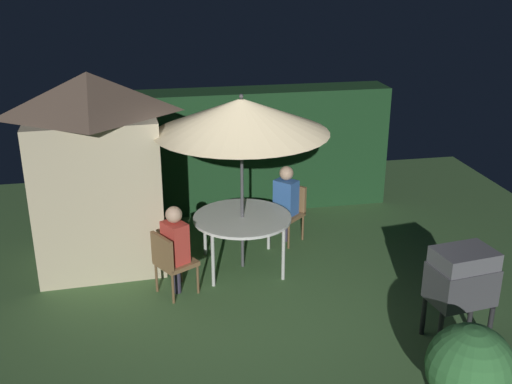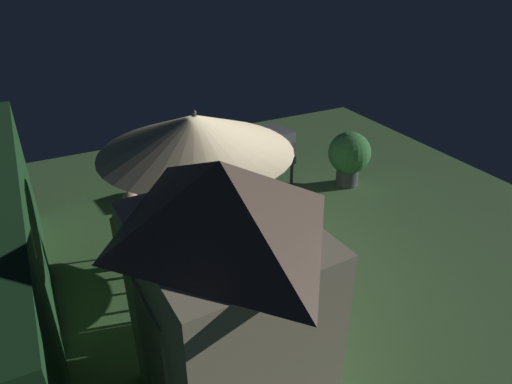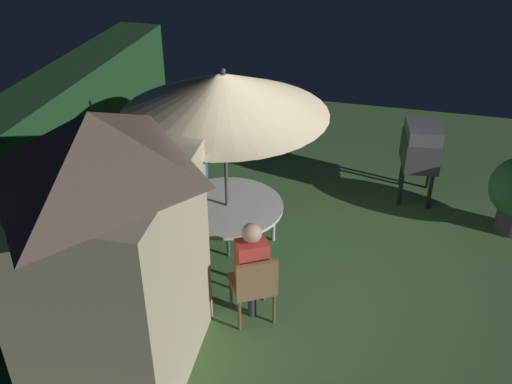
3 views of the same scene
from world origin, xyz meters
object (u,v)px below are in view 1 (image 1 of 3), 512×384
(patio_table, at_px, (242,220))
(chair_near_shed, at_px, (171,260))
(bbq_grill, at_px, (462,278))
(person_in_blue, at_px, (286,195))
(garden_shed, at_px, (96,171))
(patio_umbrella, at_px, (241,116))
(chair_far_side, at_px, (289,209))
(person_in_red, at_px, (175,240))
(potted_plant_by_shed, at_px, (469,372))

(patio_table, relative_size, chair_near_shed, 1.57)
(bbq_grill, distance_m, person_in_blue, 3.35)
(garden_shed, xyz_separation_m, person_in_blue, (2.83, 0.21, -0.66))
(person_in_blue, bearing_deg, patio_umbrella, -138.16)
(bbq_grill, bearing_deg, chair_far_side, 111.96)
(chair_near_shed, distance_m, person_in_blue, 2.34)
(patio_umbrella, bearing_deg, person_in_blue, 41.84)
(chair_far_side, relative_size, person_in_red, 0.71)
(garden_shed, distance_m, bbq_grill, 5.09)
(bbq_grill, height_order, potted_plant_by_shed, bbq_grill)
(bbq_grill, bearing_deg, garden_shed, 145.43)
(patio_table, distance_m, bbq_grill, 3.18)
(patio_table, height_order, potted_plant_by_shed, potted_plant_by_shed)
(bbq_grill, relative_size, person_in_blue, 0.95)
(patio_table, height_order, chair_near_shed, chair_near_shed)
(chair_near_shed, height_order, chair_far_side, same)
(garden_shed, relative_size, chair_near_shed, 3.16)
(patio_umbrella, bearing_deg, person_in_red, -149.94)
(garden_shed, xyz_separation_m, bbq_grill, (4.16, -2.87, -0.60))
(chair_far_side, distance_m, potted_plant_by_shed, 4.52)
(chair_near_shed, xyz_separation_m, person_in_blue, (1.89, 1.36, 0.26))
(chair_far_side, bearing_deg, patio_umbrella, -138.16)
(chair_far_side, bearing_deg, bbq_grill, -68.04)
(patio_table, bearing_deg, garden_shed, 165.39)
(garden_shed, relative_size, patio_umbrella, 1.11)
(chair_far_side, xyz_separation_m, person_in_blue, (-0.06, -0.06, 0.26))
(chair_far_side, bearing_deg, person_in_blue, -138.16)
(bbq_grill, distance_m, chair_near_shed, 3.67)
(patio_umbrella, height_order, person_in_blue, patio_umbrella)
(patio_table, height_order, chair_far_side, chair_far_side)
(chair_far_side, relative_size, potted_plant_by_shed, 0.81)
(bbq_grill, bearing_deg, potted_plant_by_shed, -114.61)
(patio_table, xyz_separation_m, person_in_blue, (0.82, 0.74, 0.04))
(patio_umbrella, height_order, potted_plant_by_shed, patio_umbrella)
(garden_shed, relative_size, potted_plant_by_shed, 2.57)
(patio_umbrella, distance_m, person_in_red, 1.89)
(garden_shed, bearing_deg, chair_near_shed, -50.63)
(patio_table, distance_m, chair_far_side, 1.21)
(patio_umbrella, relative_size, potted_plant_by_shed, 2.32)
(chair_near_shed, bearing_deg, potted_plant_by_shed, -49.57)
(bbq_grill, bearing_deg, patio_umbrella, 132.53)
(person_in_red, xyz_separation_m, person_in_blue, (1.82, 1.31, 0.00))
(patio_umbrella, relative_size, chair_near_shed, 2.86)
(potted_plant_by_shed, bearing_deg, person_in_blue, 99.19)
(chair_far_side, xyz_separation_m, person_in_red, (-1.88, -1.37, 0.26))
(patio_umbrella, distance_m, person_in_blue, 1.86)
(patio_table, xyz_separation_m, bbq_grill, (2.15, -2.34, 0.11))
(garden_shed, bearing_deg, patio_table, -14.61)
(potted_plant_by_shed, bearing_deg, patio_table, 112.64)
(person_in_blue, bearing_deg, bbq_grill, -66.66)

